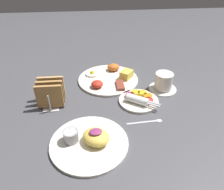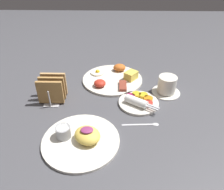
{
  "view_description": "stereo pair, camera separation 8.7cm",
  "coord_description": "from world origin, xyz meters",
  "views": [
    {
      "loc": [
        -0.03,
        -0.68,
        0.53
      ],
      "look_at": [
        0.04,
        0.04,
        0.03
      ],
      "focal_mm": 35.0,
      "sensor_mm": 36.0,
      "label": 1
    },
    {
      "loc": [
        0.05,
        -0.68,
        0.53
      ],
      "look_at": [
        0.04,
        0.04,
        0.03
      ],
      "focal_mm": 35.0,
      "sensor_mm": 36.0,
      "label": 2
    }
  ],
  "objects": [
    {
      "name": "ground_plane",
      "position": [
        0.0,
        0.0,
        0.0
      ],
      "size": [
        3.0,
        3.0,
        0.0
      ],
      "primitive_type": "plane",
      "color": "#47474C"
    },
    {
      "name": "plate_breakfast",
      "position": [
        0.04,
        0.2,
        0.01
      ],
      "size": [
        0.28,
        0.28,
        0.05
      ],
      "color": "silver",
      "rests_on": "ground_plane"
    },
    {
      "name": "plate_condiments",
      "position": [
        0.14,
        0.02,
        0.01
      ],
      "size": [
        0.16,
        0.16,
        0.04
      ],
      "color": "silver",
      "rests_on": "ground_plane"
    },
    {
      "name": "plate_foreground",
      "position": [
        -0.06,
        -0.19,
        0.01
      ],
      "size": [
        0.25,
        0.25,
        0.06
      ],
      "color": "silver",
      "rests_on": "ground_plane"
    },
    {
      "name": "toast_rack",
      "position": [
        -0.2,
        0.05,
        0.05
      ],
      "size": [
        0.1,
        0.12,
        0.1
      ],
      "color": "#B7B7BC",
      "rests_on": "ground_plane"
    },
    {
      "name": "coffee_cup",
      "position": [
        0.27,
        0.1,
        0.04
      ],
      "size": [
        0.12,
        0.12,
        0.08
      ],
      "color": "silver",
      "rests_on": "ground_plane"
    },
    {
      "name": "teaspoon",
      "position": [
        0.16,
        -0.1,
        0.0
      ],
      "size": [
        0.13,
        0.02,
        0.01
      ],
      "color": "silver",
      "rests_on": "ground_plane"
    }
  ]
}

